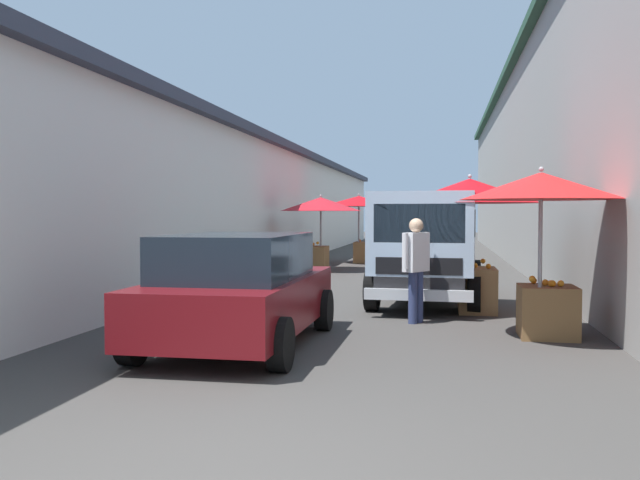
# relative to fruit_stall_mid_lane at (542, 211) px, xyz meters

# --- Properties ---
(ground) EXTENTS (90.00, 90.00, 0.00)m
(ground) POSITION_rel_fruit_stall_mid_lane_xyz_m (7.81, 2.74, -1.74)
(ground) COLOR #3D3A38
(building_left_whitewash) EXTENTS (49.80, 7.50, 4.04)m
(building_left_whitewash) POSITION_rel_fruit_stall_mid_lane_xyz_m (10.06, 9.89, 0.28)
(building_left_whitewash) COLOR silver
(building_left_whitewash) RESTS_ON ground
(fruit_stall_mid_lane) EXTENTS (2.16, 2.16, 2.34)m
(fruit_stall_mid_lane) POSITION_rel_fruit_stall_mid_lane_xyz_m (0.00, 0.00, 0.00)
(fruit_stall_mid_lane) COLOR #9E9EA3
(fruit_stall_mid_lane) RESTS_ON ground
(fruit_stall_near_right) EXTENTS (2.41, 2.41, 2.40)m
(fruit_stall_near_right) POSITION_rel_fruit_stall_mid_lane_xyz_m (2.58, 0.84, 0.09)
(fruit_stall_near_right) COLOR #9E9EA3
(fruit_stall_near_right) RESTS_ON ground
(fruit_stall_near_left) EXTENTS (2.60, 2.60, 2.39)m
(fruit_stall_near_left) POSITION_rel_fruit_stall_mid_lane_xyz_m (13.66, 4.13, 0.15)
(fruit_stall_near_left) COLOR #9E9EA3
(fruit_stall_near_left) RESTS_ON ground
(fruit_stall_far_left) EXTENTS (2.42, 2.42, 2.27)m
(fruit_stall_far_left) POSITION_rel_fruit_stall_mid_lane_xyz_m (10.29, 4.90, 0.01)
(fruit_stall_far_left) COLOR #9E9EA3
(fruit_stall_far_left) RESTS_ON ground
(hatchback_car) EXTENTS (3.92, 1.94, 1.45)m
(hatchback_car) POSITION_rel_fruit_stall_mid_lane_xyz_m (-1.19, 3.90, -1.01)
(hatchback_car) COLOR #600F14
(hatchback_car) RESTS_ON ground
(delivery_truck) EXTENTS (5.01, 2.17, 2.08)m
(delivery_truck) POSITION_rel_fruit_stall_mid_lane_xyz_m (2.92, 1.62, -0.70)
(delivery_truck) COLOR black
(delivery_truck) RESTS_ON ground
(vendor_by_crates) EXTENTS (0.56, 0.42, 1.64)m
(vendor_by_crates) POSITION_rel_fruit_stall_mid_lane_xyz_m (1.07, 1.73, -0.80)
(vendor_by_crates) COLOR navy
(vendor_by_crates) RESTS_ON ground
(plastic_stool) EXTENTS (0.30, 0.30, 0.43)m
(plastic_stool) POSITION_rel_fruit_stall_mid_lane_xyz_m (6.36, 0.61, -1.42)
(plastic_stool) COLOR #194CB2
(plastic_stool) RESTS_ON ground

